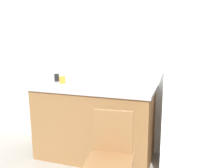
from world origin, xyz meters
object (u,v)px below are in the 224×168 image
chair (110,157)px  cup_black (57,77)px  cup_white (146,87)px  dish_tray (125,86)px  cup_orange (62,80)px  refrigerator (191,120)px

chair → cup_black: 1.48m
cup_white → dish_tray: bearing=176.0°
cup_black → cup_orange: cup_black is taller
dish_tray → cup_white: 0.25m
chair → cup_white: 0.94m
refrigerator → dish_tray: (-0.76, 0.02, 0.33)m
cup_black → cup_white: bearing=-6.3°
cup_black → cup_white: 1.23m
cup_black → refrigerator: bearing=-4.5°
refrigerator → cup_orange: 1.63m
chair → cup_orange: bearing=131.7°
chair → cup_orange: 1.33m
refrigerator → cup_black: refrigerator is taller
refrigerator → cup_white: (-0.51, 0.00, 0.34)m
refrigerator → cup_white: size_ratio=17.66×
dish_tray → cup_orange: cup_orange is taller
dish_tray → cup_orange: (-0.84, 0.03, 0.02)m
cup_black → cup_orange: 0.16m
dish_tray → cup_white: bearing=-4.0°
chair → cup_white: bearing=71.7°
cup_white → cup_orange: size_ratio=0.79×
cup_black → cup_orange: bearing=-33.7°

